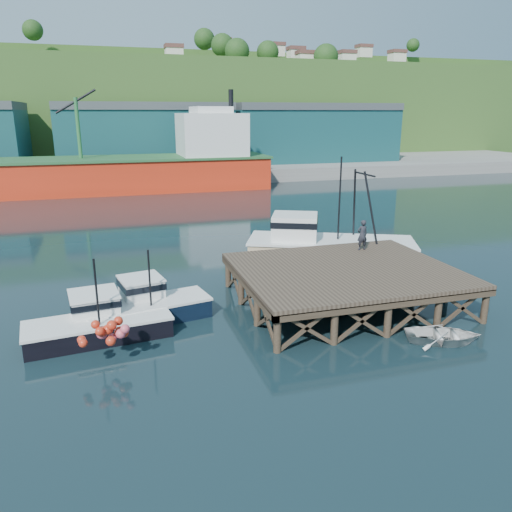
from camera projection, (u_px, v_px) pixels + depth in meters
name	position (u px, v px, depth m)	size (l,w,h in m)	color
ground	(252.00, 314.00, 27.29)	(300.00, 300.00, 0.00)	black
wharf	(347.00, 272.00, 28.12)	(12.00, 10.00, 2.62)	brown
far_quay	(144.00, 167.00, 91.39)	(160.00, 40.00, 2.00)	gray
warehouse_mid	(145.00, 137.00, 85.27)	(28.00, 16.00, 9.00)	#17444D
warehouse_right	(307.00, 135.00, 93.62)	(30.00, 16.00, 9.00)	#17444D
cargo_ship	(94.00, 168.00, 68.16)	(55.50, 10.00, 13.75)	red
hillside	(131.00, 111.00, 116.21)	(220.00, 50.00, 22.00)	#2D511E
boat_navy	(146.00, 304.00, 26.44)	(6.78, 4.16, 4.03)	black
boat_black	(98.00, 322.00, 24.32)	(7.11, 5.93, 4.24)	black
trawler	(327.00, 245.00, 35.16)	(12.22, 8.52, 7.73)	beige
dinghy	(443.00, 335.00, 23.81)	(2.51, 3.52, 0.73)	silver
dockworker	(362.00, 235.00, 31.72)	(0.71, 0.47, 1.95)	#212229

